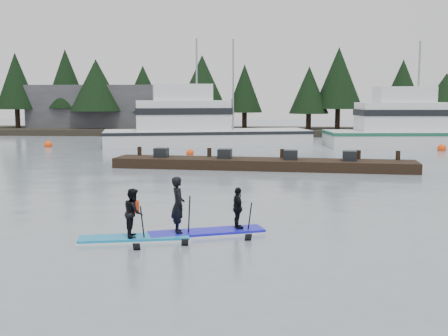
# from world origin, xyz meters

# --- Properties ---
(ground) EXTENTS (160.00, 160.00, 0.00)m
(ground) POSITION_xyz_m (0.00, 0.00, 0.00)
(ground) COLOR slate
(ground) RESTS_ON ground
(far_shore) EXTENTS (70.00, 8.00, 0.60)m
(far_shore) POSITION_xyz_m (0.00, 42.00, 0.30)
(far_shore) COLOR #2D281E
(far_shore) RESTS_ON ground
(treeline) EXTENTS (60.00, 4.00, 8.00)m
(treeline) POSITION_xyz_m (0.00, 42.00, 0.00)
(treeline) COLOR black
(treeline) RESTS_ON ground
(waterfront_building) EXTENTS (18.00, 6.00, 5.00)m
(waterfront_building) POSITION_xyz_m (-14.00, 44.00, 2.50)
(waterfront_building) COLOR #4C4C51
(waterfront_building) RESTS_ON ground
(fishing_boat_large) EXTENTS (16.65, 7.99, 9.24)m
(fishing_boat_large) POSITION_xyz_m (-3.47, 29.02, 0.69)
(fishing_boat_large) COLOR silver
(fishing_boat_large) RESTS_ON ground
(fishing_boat_medium) EXTENTS (15.52, 5.82, 8.93)m
(fishing_boat_medium) POSITION_xyz_m (13.50, 28.93, 0.64)
(fishing_boat_medium) COLOR silver
(fishing_boat_medium) RESTS_ON ground
(floating_dock) EXTENTS (15.98, 3.67, 0.53)m
(floating_dock) POSITION_xyz_m (1.42, 14.37, 0.26)
(floating_dock) COLOR black
(floating_dock) RESTS_ON ground
(buoy_a) EXTENTS (0.62, 0.62, 0.62)m
(buoy_a) POSITION_xyz_m (-14.83, 26.29, 0.00)
(buoy_a) COLOR #FF450C
(buoy_a) RESTS_ON ground
(buoy_c) EXTENTS (0.61, 0.61, 0.61)m
(buoy_c) POSITION_xyz_m (14.05, 25.34, 0.00)
(buoy_c) COLOR #FF450C
(buoy_c) RESTS_ON ground
(buoy_b) EXTENTS (0.50, 0.50, 0.50)m
(buoy_b) POSITION_xyz_m (-3.32, 21.25, 0.00)
(buoy_b) COLOR #FF450C
(buoy_b) RESTS_ON ground
(paddleboard_solo) EXTENTS (2.99, 1.30, 1.86)m
(paddleboard_solo) POSITION_xyz_m (-1.92, -0.75, 0.51)
(paddleboard_solo) COLOR #1482BB
(paddleboard_solo) RESTS_ON ground
(paddleboard_duo) EXTENTS (3.28, 1.80, 2.15)m
(paddleboard_duo) POSITION_xyz_m (-0.11, 0.01, 0.55)
(paddleboard_duo) COLOR #1715C9
(paddleboard_duo) RESTS_ON ground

